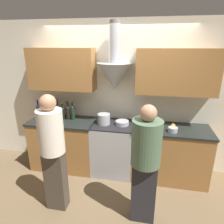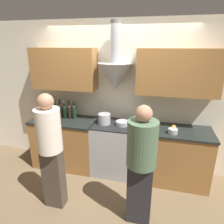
{
  "view_description": "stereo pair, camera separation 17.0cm",
  "coord_description": "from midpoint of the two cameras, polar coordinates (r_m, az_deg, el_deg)",
  "views": [
    {
      "loc": [
        0.57,
        -2.73,
        2.22
      ],
      "look_at": [
        0.0,
        0.24,
        1.17
      ],
      "focal_mm": 32.0,
      "sensor_mm": 36.0,
      "label": 1
    },
    {
      "loc": [
        0.73,
        -2.7,
        2.22
      ],
      "look_at": [
        0.0,
        0.24,
        1.17
      ],
      "focal_mm": 32.0,
      "sensor_mm": 36.0,
      "label": 2
    }
  ],
  "objects": [
    {
      "name": "wine_bottle_2",
      "position": [
        3.82,
        -19.11,
        0.26
      ],
      "size": [
        0.07,
        0.07,
        0.33
      ],
      "color": "black",
      "rests_on": "counter_left"
    },
    {
      "name": "person_foreground_right",
      "position": [
        2.5,
        7.54,
        -13.8
      ],
      "size": [
        0.36,
        0.36,
        1.58
      ],
      "color": "#28282D",
      "rests_on": "ground_plane"
    },
    {
      "name": "wine_bottle_5",
      "position": [
        3.7,
        -15.17,
        -0.04
      ],
      "size": [
        0.08,
        0.08,
        0.31
      ],
      "color": "black",
      "rests_on": "counter_left"
    },
    {
      "name": "counter_right",
      "position": [
        3.54,
        14.65,
        -11.37
      ],
      "size": [
        1.25,
        0.62,
        0.92
      ],
      "color": "#9E6B38",
      "rests_on": "ground_plane"
    },
    {
      "name": "counter_left",
      "position": [
        3.86,
        -14.66,
        -8.69
      ],
      "size": [
        1.16,
        0.62,
        0.92
      ],
      "color": "#9E6B38",
      "rests_on": "ground_plane"
    },
    {
      "name": "wine_bottle_7",
      "position": [
        3.63,
        -12.5,
        0.09
      ],
      "size": [
        0.08,
        0.08,
        0.35
      ],
      "color": "black",
      "rests_on": "counter_left"
    },
    {
      "name": "person_foreground_left",
      "position": [
        2.76,
        -18.31,
        -10.12
      ],
      "size": [
        0.32,
        0.32,
        1.65
      ],
      "color": "#473D33",
      "rests_on": "ground_plane"
    },
    {
      "name": "stove_range",
      "position": [
        3.59,
        -1.07,
        -10.21
      ],
      "size": [
        0.69,
        0.6,
        0.92
      ],
      "color": "#A8AAAF",
      "rests_on": "ground_plane"
    },
    {
      "name": "wine_bottle_4",
      "position": [
        3.75,
        -16.39,
        0.28
      ],
      "size": [
        0.08,
        0.08,
        0.35
      ],
      "color": "black",
      "rests_on": "counter_left"
    },
    {
      "name": "saucepan",
      "position": [
        3.2,
        15.53,
        -4.9
      ],
      "size": [
        0.14,
        0.14,
        0.07
      ],
      "color": "#A8AAAF",
      "rests_on": "counter_right"
    },
    {
      "name": "stock_pot",
      "position": [
        3.37,
        -3.79,
        -2.01
      ],
      "size": [
        0.21,
        0.21,
        0.18
      ],
      "color": "#A8AAAF",
      "rests_on": "stove_range"
    },
    {
      "name": "wine_bottle_3",
      "position": [
        3.79,
        -17.78,
        0.2
      ],
      "size": [
        0.08,
        0.08,
        0.32
      ],
      "color": "black",
      "rests_on": "counter_left"
    },
    {
      "name": "wine_bottle_6",
      "position": [
        3.66,
        -13.8,
        0.03
      ],
      "size": [
        0.07,
        0.07,
        0.33
      ],
      "color": "black",
      "rests_on": "counter_left"
    },
    {
      "name": "mixing_bowl",
      "position": [
        3.34,
        1.48,
        -3.13
      ],
      "size": [
        0.22,
        0.22,
        0.07
      ],
      "color": "#A8AAAF",
      "rests_on": "stove_range"
    },
    {
      "name": "wine_bottle_0",
      "position": [
        3.93,
        -21.43,
        0.47
      ],
      "size": [
        0.07,
        0.07,
        0.33
      ],
      "color": "black",
      "rests_on": "counter_left"
    },
    {
      "name": "ground_plane",
      "position": [
        3.57,
        -2.22,
        -19.4
      ],
      "size": [
        12.0,
        12.0,
        0.0
      ],
      "primitive_type": "plane",
      "color": "brown"
    },
    {
      "name": "wine_bottle_1",
      "position": [
        3.88,
        -20.37,
        0.31
      ],
      "size": [
        0.08,
        0.08,
        0.33
      ],
      "color": "black",
      "rests_on": "counter_left"
    },
    {
      "name": "orange_fruit",
      "position": [
        3.33,
        15.66,
        -3.86
      ],
      "size": [
        0.08,
        0.08,
        0.08
      ],
      "color": "orange",
      "rests_on": "counter_right"
    },
    {
      "name": "wall_back",
      "position": [
        3.47,
        -0.01,
        6.62
      ],
      "size": [
        8.4,
        0.59,
        2.6
      ],
      "color": "silver",
      "rests_on": "ground_plane"
    },
    {
      "name": "chefs_knife",
      "position": [
        3.4,
        9.02,
        -3.52
      ],
      "size": [
        0.24,
        0.09,
        0.01
      ],
      "rotation": [
        0.0,
        0.0,
        -0.26
      ],
      "color": "silver",
      "rests_on": "counter_right"
    }
  ]
}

